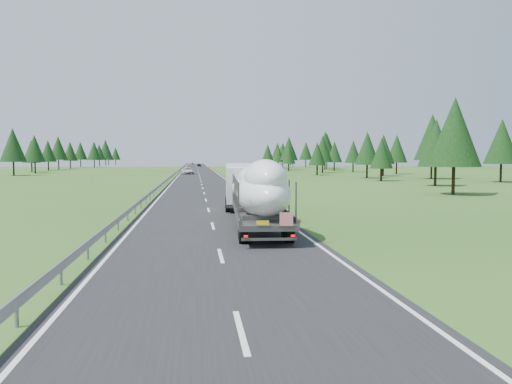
{
  "coord_description": "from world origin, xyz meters",
  "views": [
    {
      "loc": [
        -1.04,
        -20.3,
        4.07
      ],
      "look_at": [
        2.6,
        9.22,
        1.99
      ],
      "focal_mm": 35.0,
      "sensor_mm": 36.0,
      "label": 1
    }
  ],
  "objects": [
    {
      "name": "distant_car_dark",
      "position": [
        0.82,
        199.98,
        0.71
      ],
      "size": [
        1.91,
        4.26,
        1.42
      ],
      "primitive_type": "imported",
      "rotation": [
        0.0,
        0.0,
        0.06
      ],
      "color": "black",
      "rests_on": "ground"
    },
    {
      "name": "guardrail",
      "position": [
        -5.3,
        99.94,
        0.6
      ],
      "size": [
        0.1,
        400.0,
        0.76
      ],
      "color": "slate",
      "rests_on": "ground"
    },
    {
      "name": "highway_sign",
      "position": [
        7.2,
        80.0,
        1.81
      ],
      "size": [
        0.08,
        0.9,
        2.6
      ],
      "color": "slate",
      "rests_on": "ground"
    },
    {
      "name": "distant_car_blue",
      "position": [
        -2.41,
        277.81,
        0.64
      ],
      "size": [
        1.4,
        3.9,
        1.28
      ],
      "primitive_type": "imported",
      "rotation": [
        0.0,
        0.0,
        0.01
      ],
      "color": "navy",
      "rests_on": "ground"
    },
    {
      "name": "tree_line_right",
      "position": [
        39.5,
        99.92,
        6.73
      ],
      "size": [
        27.3,
        285.71,
        12.59
      ],
      "color": "black",
      "rests_on": "ground"
    },
    {
      "name": "boat_truck",
      "position": [
        2.6,
        10.18,
        2.13
      ],
      "size": [
        3.48,
        19.36,
        3.97
      ],
      "color": "silver",
      "rests_on": "ground"
    },
    {
      "name": "marker_posts",
      "position": [
        6.5,
        155.0,
        0.54
      ],
      "size": [
        0.13,
        350.08,
        1.0
      ],
      "color": "silver",
      "rests_on": "ground"
    },
    {
      "name": "tree_line_left",
      "position": [
        -43.98,
        111.78,
        6.68
      ],
      "size": [
        15.63,
        285.36,
        12.48
      ],
      "color": "black",
      "rests_on": "ground"
    },
    {
      "name": "road_surface",
      "position": [
        0.0,
        100.0,
        0.01
      ],
      "size": [
        10.0,
        400.0,
        0.02
      ],
      "primitive_type": "cube",
      "color": "black",
      "rests_on": "ground"
    },
    {
      "name": "distant_van",
      "position": [
        -2.68,
        100.47,
        0.82
      ],
      "size": [
        3.24,
        6.13,
        1.64
      ],
      "primitive_type": "imported",
      "rotation": [
        0.0,
        0.0,
        0.09
      ],
      "color": "silver",
      "rests_on": "ground"
    },
    {
      "name": "ground",
      "position": [
        0.0,
        0.0,
        0.0
      ],
      "size": [
        400.0,
        400.0,
        0.0
      ],
      "primitive_type": "plane",
      "color": "#2D521B",
      "rests_on": "ground"
    }
  ]
}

